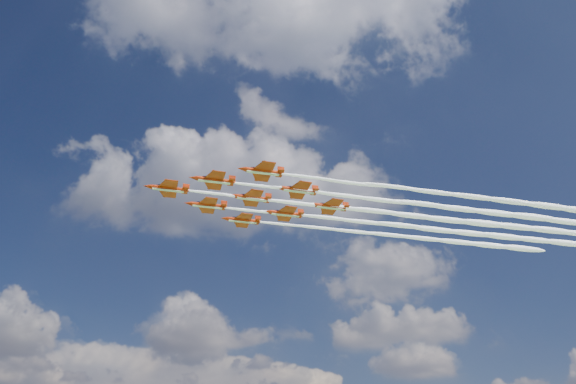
# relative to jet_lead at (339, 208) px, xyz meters

# --- Properties ---
(jet_lead) EXTENTS (93.19, 31.64, 2.78)m
(jet_lead) POSITION_rel_jet_lead_xyz_m (0.00, 0.00, 0.00)
(jet_lead) COLOR #A72509
(jet_row2_port) EXTENTS (93.19, 31.64, 2.78)m
(jet_row2_port) POSITION_rel_jet_lead_xyz_m (12.12, -3.73, 0.00)
(jet_row2_port) COLOR #A72509
(jet_row2_starb) EXTENTS (93.19, 31.64, 2.78)m
(jet_row2_starb) POSITION_rel_jet_lead_xyz_m (8.10, 9.75, 0.00)
(jet_row2_starb) COLOR #A72509
(jet_row3_port) EXTENTS (93.19, 31.64, 2.78)m
(jet_row3_port) POSITION_rel_jet_lead_xyz_m (24.23, -7.45, 0.00)
(jet_row3_port) COLOR #A72509
(jet_row3_centre) EXTENTS (93.19, 31.64, 2.78)m
(jet_row3_centre) POSITION_rel_jet_lead_xyz_m (20.22, 6.03, 0.00)
(jet_row3_centre) COLOR #A72509
(jet_row3_starb) EXTENTS (93.19, 31.64, 2.78)m
(jet_row3_starb) POSITION_rel_jet_lead_xyz_m (16.20, 19.50, 0.00)
(jet_row3_starb) COLOR #A72509
(jet_row4_port) EXTENTS (93.19, 31.64, 2.78)m
(jet_row4_port) POSITION_rel_jet_lead_xyz_m (32.33, 2.30, 0.00)
(jet_row4_port) COLOR #A72509
(jet_row4_starb) EXTENTS (93.19, 31.64, 2.78)m
(jet_row4_starb) POSITION_rel_jet_lead_xyz_m (28.31, 15.78, 0.00)
(jet_row4_starb) COLOR #A72509
(jet_tail) EXTENTS (93.19, 31.64, 2.78)m
(jet_tail) POSITION_rel_jet_lead_xyz_m (40.43, 12.05, 0.00)
(jet_tail) COLOR #A72509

